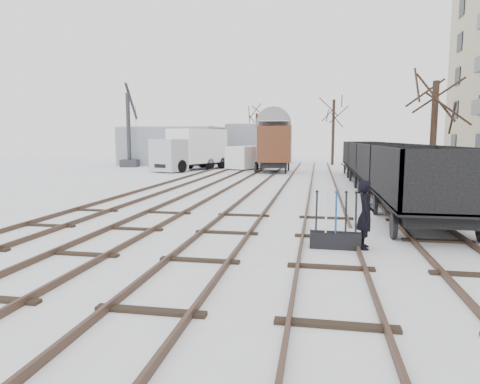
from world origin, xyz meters
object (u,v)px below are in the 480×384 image
object	(u,v)px
freight_wagon_a	(421,196)
worker	(365,215)
lorry	(191,149)
crane	(130,145)
box_van_wagon	(273,143)
ground_frame	(335,238)
panel_van	(249,157)

from	to	relation	value
freight_wagon_a	worker	bearing A→B (deg)	-122.50
lorry	crane	xyz separation A→B (m)	(-7.41, 3.36, 0.27)
freight_wagon_a	box_van_wagon	xyz separation A→B (m)	(-7.10, 21.62, 1.47)
ground_frame	panel_van	bearing A→B (deg)	105.67
lorry	panel_van	xyz separation A→B (m)	(4.78, 2.50, -0.79)
worker	crane	xyz separation A→B (m)	(-19.82, 29.03, 1.26)
freight_wagon_a	lorry	world-z (taller)	lorry
worker	freight_wagon_a	size ratio (longest dim) A/B	0.28
box_van_wagon	crane	xyz separation A→B (m)	(-14.81, 4.13, -0.30)
worker	lorry	xyz separation A→B (m)	(-12.41, 25.67, 0.99)
ground_frame	freight_wagon_a	size ratio (longest dim) A/B	0.23
freight_wagon_a	crane	bearing A→B (deg)	130.39
box_van_wagon	worker	bearing A→B (deg)	-85.77
lorry	panel_van	world-z (taller)	lorry
lorry	crane	size ratio (longest dim) A/B	1.03
ground_frame	freight_wagon_a	xyz separation A→B (m)	(2.84, 3.38, 0.71)
ground_frame	panel_van	distance (m)	29.11
lorry	crane	distance (m)	8.14
panel_van	worker	bearing A→B (deg)	-52.57
box_van_wagon	lorry	bearing A→B (deg)	166.88
ground_frame	lorry	bearing A→B (deg)	116.33
worker	crane	world-z (taller)	crane
ground_frame	lorry	size ratio (longest dim) A/B	0.18
lorry	box_van_wagon	bearing A→B (deg)	17.37
ground_frame	crane	world-z (taller)	crane
freight_wagon_a	box_van_wagon	bearing A→B (deg)	108.18
ground_frame	freight_wagon_a	world-z (taller)	freight_wagon_a
ground_frame	lorry	world-z (taller)	lorry
ground_frame	worker	bearing A→B (deg)	9.58
ground_frame	freight_wagon_a	distance (m)	4.47
freight_wagon_a	panel_van	distance (m)	26.72
ground_frame	worker	distance (m)	0.97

